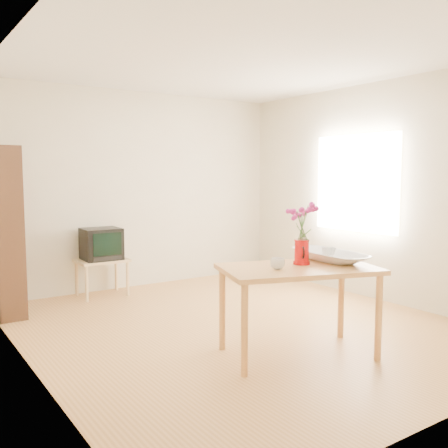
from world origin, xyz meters
TOP-DOWN VIEW (x-y plane):
  - room at (0.03, 0.00)m, footprint 4.50×4.50m
  - table at (-0.07, -0.91)m, footprint 1.43×1.08m
  - tv_stand at (-0.70, 1.97)m, footprint 0.60×0.45m
  - bookshelf at (-1.85, 1.75)m, footprint 0.28×0.70m
  - pitcher at (0.02, -0.84)m, footprint 0.15×0.20m
  - flowers at (0.02, -0.84)m, footprint 0.24×0.24m
  - mug at (-0.29, -0.89)m, footprint 0.15×0.15m
  - bowl at (0.33, -0.86)m, footprint 0.58×0.58m
  - teacup_a at (0.29, -0.86)m, footprint 0.10×0.10m
  - teacup_b at (0.38, -0.84)m, footprint 0.07×0.07m
  - television at (-0.70, 1.98)m, footprint 0.46×0.43m

SIDE VIEW (x-z plane):
  - tv_stand at x=-0.70m, z-range 0.16..0.62m
  - table at x=-0.07m, z-range 0.28..1.03m
  - television at x=-0.70m, z-range 0.46..0.85m
  - mug at x=-0.29m, z-range 0.75..0.84m
  - bookshelf at x=-1.85m, z-range -0.06..1.74m
  - pitcher at x=0.02m, z-range 0.74..0.95m
  - teacup_b at x=0.38m, z-range 0.92..0.98m
  - teacup_a at x=0.29m, z-range 0.92..0.99m
  - bowl at x=0.33m, z-range 0.75..1.26m
  - flowers at x=0.02m, z-range 0.95..1.30m
  - room at x=0.03m, z-range -0.95..3.55m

